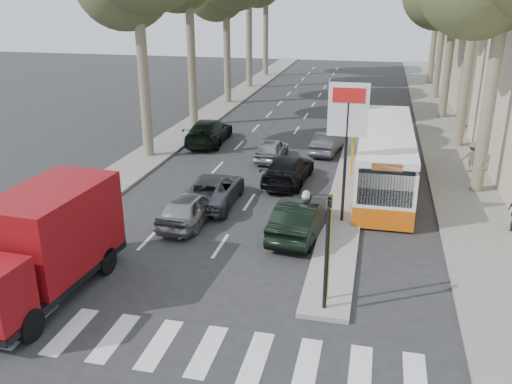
{
  "coord_description": "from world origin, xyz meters",
  "views": [
    {
      "loc": [
        4.33,
        -15.08,
        8.71
      ],
      "look_at": [
        0.07,
        3.6,
        1.6
      ],
      "focal_mm": 38.0,
      "sensor_mm": 36.0,
      "label": 1
    }
  ],
  "objects_px": {
    "silver_hatchback": "(190,208)",
    "city_bus": "(385,156)",
    "red_truck": "(43,243)",
    "dark_hatchback": "(301,217)",
    "motorcycle": "(305,218)"
  },
  "relations": [
    {
      "from": "city_bus",
      "to": "motorcycle",
      "type": "xyz_separation_m",
      "value": [
        -2.79,
        -6.68,
        -0.62
      ]
    },
    {
      "from": "red_truck",
      "to": "city_bus",
      "type": "relative_size",
      "value": 0.57
    },
    {
      "from": "silver_hatchback",
      "to": "dark_hatchback",
      "type": "relative_size",
      "value": 0.89
    },
    {
      "from": "silver_hatchback",
      "to": "red_truck",
      "type": "distance_m",
      "value": 6.58
    },
    {
      "from": "red_truck",
      "to": "city_bus",
      "type": "xyz_separation_m",
      "value": [
        9.87,
        12.22,
        -0.19
      ]
    },
    {
      "from": "silver_hatchback",
      "to": "city_bus",
      "type": "height_order",
      "value": "city_bus"
    },
    {
      "from": "silver_hatchback",
      "to": "city_bus",
      "type": "bearing_deg",
      "value": -136.35
    },
    {
      "from": "red_truck",
      "to": "motorcycle",
      "type": "distance_m",
      "value": 9.03
    },
    {
      "from": "red_truck",
      "to": "city_bus",
      "type": "height_order",
      "value": "red_truck"
    },
    {
      "from": "silver_hatchback",
      "to": "dark_hatchback",
      "type": "bearing_deg",
      "value": -177.41
    },
    {
      "from": "silver_hatchback",
      "to": "dark_hatchback",
      "type": "distance_m",
      "value": 4.47
    },
    {
      "from": "dark_hatchback",
      "to": "city_bus",
      "type": "distance_m",
      "value": 7.02
    },
    {
      "from": "silver_hatchback",
      "to": "city_bus",
      "type": "relative_size",
      "value": 0.36
    },
    {
      "from": "dark_hatchback",
      "to": "motorcycle",
      "type": "height_order",
      "value": "motorcycle"
    },
    {
      "from": "red_truck",
      "to": "dark_hatchback",
      "type": "bearing_deg",
      "value": 44.08
    }
  ]
}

